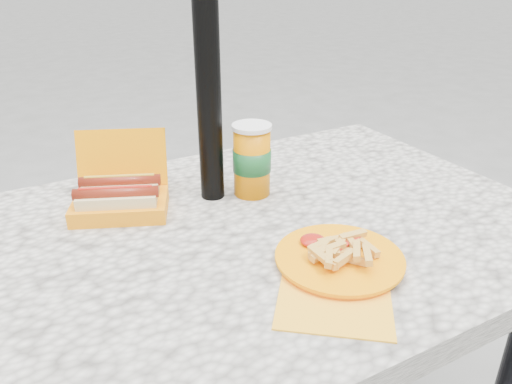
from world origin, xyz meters
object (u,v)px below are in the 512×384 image
hotdog_box (120,197)px  soda_cup (252,160)px  umbrella_pole (206,27)px  fries_plate (338,260)px

hotdog_box → soda_cup: bearing=12.3°
umbrella_pole → hotdog_box: umbrella_pole is taller
umbrella_pole → fries_plate: bearing=-78.1°
fries_plate → soda_cup: (0.01, 0.32, 0.07)m
fries_plate → umbrella_pole: bearing=101.9°
umbrella_pole → hotdog_box: (-0.19, 0.02, -0.32)m
fries_plate → hotdog_box: bearing=125.8°
hotdog_box → fries_plate: hotdog_box is taller
umbrella_pole → fries_plate: 0.49m
umbrella_pole → fries_plate: (0.07, -0.34, -0.34)m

